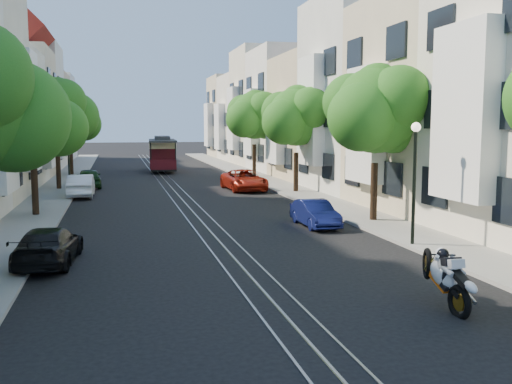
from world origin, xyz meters
TOP-DOWN VIEW (x-y plane):
  - ground at (0.00, 28.00)m, footprint 200.00×200.00m
  - sidewalk_east at (7.25, 28.00)m, footprint 2.50×80.00m
  - sidewalk_west at (-7.25, 28.00)m, footprint 2.50×80.00m
  - rail_left at (-0.55, 28.00)m, footprint 0.06×80.00m
  - rail_slot at (0.00, 28.00)m, footprint 0.06×80.00m
  - rail_right at (0.55, 28.00)m, footprint 0.06×80.00m
  - lane_line at (0.00, 28.00)m, footprint 0.08×80.00m
  - townhouses_east at (11.87, 27.91)m, footprint 7.75×72.00m
  - tree_e_b at (7.26, 8.98)m, footprint 4.93×4.08m
  - tree_e_c at (7.26, 19.98)m, footprint 4.84×3.99m
  - tree_e_d at (7.26, 30.98)m, footprint 5.01×4.16m
  - tree_w_b at (-7.14, 13.98)m, footprint 4.72×3.87m
  - tree_w_c at (-7.14, 24.98)m, footprint 5.13×4.28m
  - tree_w_d at (-7.14, 35.98)m, footprint 4.84×3.99m
  - lamp_east at (6.30, 4.00)m, footprint 0.32×0.32m
  - lamp_west at (-6.30, 22.00)m, footprint 0.32×0.32m
  - sportbike_rider at (3.70, -2.16)m, footprint 0.47×2.12m
  - cable_car at (0.50, 38.78)m, footprint 2.78×7.67m
  - parked_car_e_mid at (4.40, 8.63)m, footprint 1.22×3.34m
  - parked_car_e_far at (4.40, 22.17)m, footprint 2.49×4.90m
  - parked_car_w_near at (-5.60, 4.40)m, footprint 1.95×4.06m
  - parked_car_w_mid at (-5.60, 21.13)m, footprint 1.41×4.02m
  - parked_car_w_far at (-5.39, 26.13)m, footprint 1.81×3.93m

SIDE VIEW (x-z plane):
  - ground at x=0.00m, z-range 0.00..0.00m
  - lane_line at x=0.00m, z-range 0.00..0.01m
  - rail_left at x=-0.55m, z-range 0.00..0.02m
  - rail_slot at x=0.00m, z-range 0.00..0.02m
  - rail_right at x=0.55m, z-range 0.00..0.02m
  - sidewalk_east at x=7.25m, z-range 0.00..0.12m
  - sidewalk_west at x=-7.25m, z-range 0.00..0.12m
  - parked_car_e_mid at x=4.40m, z-range 0.00..1.10m
  - parked_car_w_near at x=-5.60m, z-range 0.00..1.14m
  - parked_car_w_far at x=-5.39m, z-range 0.00..1.31m
  - parked_car_w_mid at x=-5.60m, z-range 0.00..1.32m
  - parked_car_e_far at x=4.40m, z-range 0.00..1.33m
  - sportbike_rider at x=3.70m, z-range 0.05..1.51m
  - cable_car at x=0.50m, z-range 0.27..3.17m
  - lamp_east at x=6.30m, z-range 0.77..4.93m
  - lamp_west at x=-6.30m, z-range 0.77..4.93m
  - tree_w_b at x=-7.14m, z-range 1.26..7.53m
  - tree_e_c at x=7.26m, z-range 1.34..7.86m
  - tree_w_d at x=-7.14m, z-range 1.34..7.86m
  - tree_e_b at x=7.26m, z-range 1.39..8.07m
  - tree_e_d at x=7.26m, z-range 1.44..8.29m
  - tree_w_c at x=-7.14m, z-range 1.52..8.62m
  - townhouses_east at x=11.87m, z-range -0.82..11.18m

